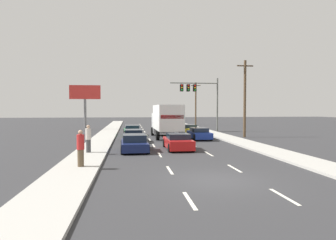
{
  "coord_description": "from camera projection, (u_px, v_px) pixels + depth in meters",
  "views": [
    {
      "loc": [
        -3.71,
        -12.41,
        3.11
      ],
      "look_at": [
        0.17,
        17.35,
        1.96
      ],
      "focal_mm": 31.72,
      "sensor_mm": 36.0,
      "label": 1
    }
  ],
  "objects": [
    {
      "name": "ground_plane",
      "position": [
        159.0,
        133.0,
        37.67
      ],
      "size": [
        140.0,
        140.0,
        0.0
      ],
      "primitive_type": "plane",
      "color": "#333335"
    },
    {
      "name": "sidewalk_right",
      "position": [
        220.0,
        136.0,
        33.54
      ],
      "size": [
        2.32,
        80.0,
        0.14
      ],
      "primitive_type": "cube",
      "color": "#B2AFA8",
      "rests_on": "ground_plane"
    },
    {
      "name": "sidewalk_left",
      "position": [
        104.0,
        137.0,
        31.89
      ],
      "size": [
        2.32,
        80.0,
        0.14
      ],
      "primitive_type": "cube",
      "color": "#B2AFA8",
      "rests_on": "ground_plane"
    },
    {
      "name": "lane_markings",
      "position": [
        164.0,
        137.0,
        32.55
      ],
      "size": [
        3.54,
        57.0,
        0.01
      ],
      "color": "silver",
      "rests_on": "ground_plane"
    },
    {
      "name": "car_green",
      "position": [
        132.0,
        131.0,
        34.58
      ],
      "size": [
        2.02,
        4.61,
        1.19
      ],
      "color": "#196B38",
      "rests_on": "ground_plane"
    },
    {
      "name": "car_black",
      "position": [
        133.0,
        136.0,
        27.93
      ],
      "size": [
        1.9,
        4.55,
        1.17
      ],
      "color": "black",
      "rests_on": "ground_plane"
    },
    {
      "name": "car_navy",
      "position": [
        134.0,
        143.0,
        21.78
      ],
      "size": [
        2.06,
        4.38,
        1.23
      ],
      "color": "#141E4C",
      "rests_on": "ground_plane"
    },
    {
      "name": "box_truck",
      "position": [
        166.0,
        119.0,
        31.44
      ],
      "size": [
        2.75,
        8.15,
        3.49
      ],
      "color": "white",
      "rests_on": "ground_plane"
    },
    {
      "name": "car_red",
      "position": [
        178.0,
        142.0,
        22.62
      ],
      "size": [
        1.94,
        4.1,
        1.22
      ],
      "color": "red",
      "rests_on": "ground_plane"
    },
    {
      "name": "car_yellow",
      "position": [
        189.0,
        130.0,
        36.41
      ],
      "size": [
        1.91,
        4.3,
        1.17
      ],
      "color": "yellow",
      "rests_on": "ground_plane"
    },
    {
      "name": "car_blue",
      "position": [
        199.0,
        134.0,
        30.4
      ],
      "size": [
        1.9,
        4.27,
        1.15
      ],
      "color": "#1E389E",
      "rests_on": "ground_plane"
    },
    {
      "name": "traffic_signal_mast",
      "position": [
        196.0,
        92.0,
        39.93
      ],
      "size": [
        6.58,
        0.69,
        7.25
      ],
      "color": "#595B56",
      "rests_on": "ground_plane"
    },
    {
      "name": "utility_pole_mid",
      "position": [
        245.0,
        98.0,
        32.2
      ],
      "size": [
        1.8,
        0.28,
        8.34
      ],
      "color": "brown",
      "rests_on": "ground_plane"
    },
    {
      "name": "utility_pole_far",
      "position": [
        196.0,
        103.0,
        55.76
      ],
      "size": [
        1.8,
        0.28,
        8.06
      ],
      "color": "brown",
      "rests_on": "ground_plane"
    },
    {
      "name": "roadside_billboard",
      "position": [
        85.0,
        98.0,
        43.09
      ],
      "size": [
        4.43,
        0.36,
        6.52
      ],
      "color": "slate",
      "rests_on": "ground_plane"
    },
    {
      "name": "pedestrian_near_corner",
      "position": [
        81.0,
        148.0,
        15.2
      ],
      "size": [
        0.38,
        0.38,
        1.88
      ],
      "color": "brown",
      "rests_on": "sidewalk_left"
    },
    {
      "name": "pedestrian_mid_block",
      "position": [
        88.0,
        139.0,
        20.13
      ],
      "size": [
        0.38,
        0.38,
        1.87
      ],
      "color": "#3F3F42",
      "rests_on": "sidewalk_left"
    }
  ]
}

